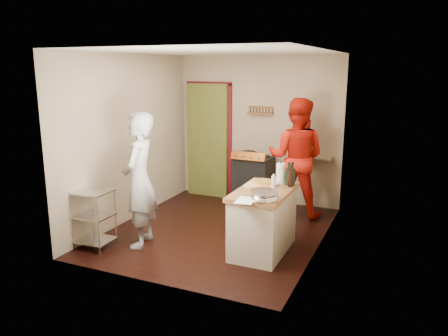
{
  "coord_description": "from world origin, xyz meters",
  "views": [
    {
      "loc": [
        2.56,
        -5.58,
        2.39
      ],
      "look_at": [
        0.11,
        0.0,
        0.98
      ],
      "focal_mm": 35.0,
      "sensor_mm": 36.0,
      "label": 1
    }
  ],
  "objects_px": {
    "wire_shelving": "(94,216)",
    "island": "(263,219)",
    "person_stripe": "(139,181)",
    "stove": "(254,180)",
    "person_red": "(296,158)"
  },
  "relations": [
    {
      "from": "wire_shelving",
      "to": "island",
      "type": "relative_size",
      "value": 0.64
    },
    {
      "from": "island",
      "to": "person_stripe",
      "type": "distance_m",
      "value": 1.73
    },
    {
      "from": "wire_shelving",
      "to": "island",
      "type": "xyz_separation_m",
      "value": [
        2.14,
        0.78,
        0.01
      ]
    },
    {
      "from": "wire_shelving",
      "to": "stove",
      "type": "bearing_deg",
      "value": 63.15
    },
    {
      "from": "island",
      "to": "person_red",
      "type": "height_order",
      "value": "person_red"
    },
    {
      "from": "person_stripe",
      "to": "person_red",
      "type": "height_order",
      "value": "person_red"
    },
    {
      "from": "stove",
      "to": "person_stripe",
      "type": "bearing_deg",
      "value": -109.11
    },
    {
      "from": "stove",
      "to": "wire_shelving",
      "type": "bearing_deg",
      "value": -116.85
    },
    {
      "from": "wire_shelving",
      "to": "person_stripe",
      "type": "bearing_deg",
      "value": 31.6
    },
    {
      "from": "island",
      "to": "person_stripe",
      "type": "bearing_deg",
      "value": -164.23
    },
    {
      "from": "island",
      "to": "person_red",
      "type": "bearing_deg",
      "value": 90.11
    },
    {
      "from": "wire_shelving",
      "to": "person_stripe",
      "type": "xyz_separation_m",
      "value": [
        0.53,
        0.33,
        0.47
      ]
    },
    {
      "from": "person_stripe",
      "to": "stove",
      "type": "bearing_deg",
      "value": 144.26
    },
    {
      "from": "wire_shelving",
      "to": "island",
      "type": "bearing_deg",
      "value": 20.07
    },
    {
      "from": "island",
      "to": "person_stripe",
      "type": "height_order",
      "value": "person_stripe"
    }
  ]
}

